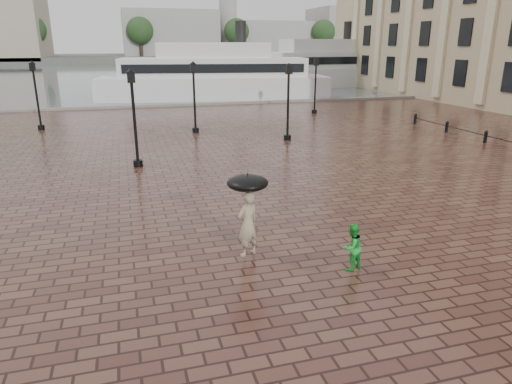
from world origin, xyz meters
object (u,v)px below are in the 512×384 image
Objects in this scene: street_lamps at (201,97)px; ferry_far at (327,67)px; child_pedestrian at (352,247)px; adult_pedestrian at (248,224)px; ferry_near at (214,76)px.

ferry_far is (22.39, 30.19, 0.22)m from street_lamps.
child_pedestrian is at bearing -88.57° from street_lamps.
adult_pedestrian reaches higher than child_pedestrian.
child_pedestrian is 0.05× the size of ferry_near.
ferry_far is at bearing -134.13° from child_pedestrian.
street_lamps is 19.99m from child_pedestrian.
ferry_near is at bearing -154.25° from ferry_far.
ferry_near is 20.83m from ferry_far.
ferry_near is at bearing -124.48° from adult_pedestrian.
street_lamps is at bearing -94.80° from ferry_near.
street_lamps is 18.52m from adult_pedestrian.
street_lamps is 11.64× the size of adult_pedestrian.
ferry_near reaches higher than street_lamps.
adult_pedestrian is 0.07× the size of ferry_far.
ferry_far is at bearing 39.70° from ferry_near.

